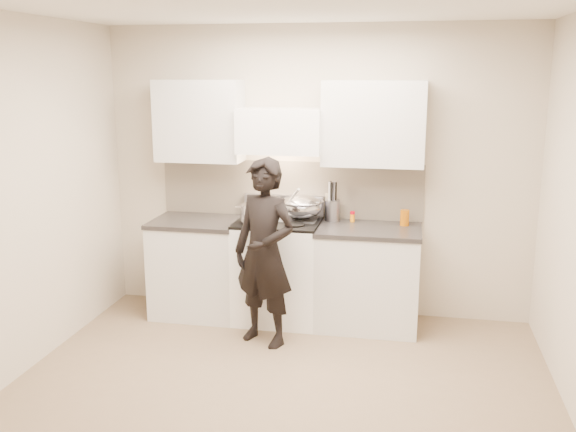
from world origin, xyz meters
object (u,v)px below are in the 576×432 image
Objects in this scene: person at (265,253)px; utensil_crock at (332,209)px; wok at (302,206)px; counter_right at (368,277)px; stove at (278,270)px.

utensil_crock is at bearing 81.05° from person.
person is (-0.20, -0.64, -0.27)m from wok.
person is (-0.83, -0.55, 0.34)m from counter_right.
utensil_crock is at bearing 20.83° from wok.
counter_right is 0.70m from utensil_crock.
person is (-0.47, -0.74, -0.24)m from utensil_crock.
counter_right is at bearing -28.71° from utensil_crock.
stove is at bearing -157.16° from utensil_crock.
stove reaches higher than counter_right.
counter_right is 1.91× the size of wok.
person is (-0.00, -0.55, 0.32)m from stove.
utensil_crock is 0.23× the size of person.
wok reaches higher than stove.
stove is at bearing -180.00° from counter_right.
stove is 0.63m from person.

